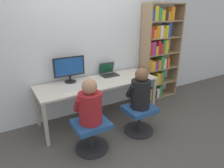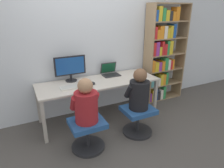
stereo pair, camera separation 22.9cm
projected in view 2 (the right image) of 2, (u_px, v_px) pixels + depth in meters
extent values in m
plane|color=#4C4742|center=(108.00, 127.00, 3.35)|extent=(14.00, 14.00, 0.00)
cube|color=silver|center=(89.00, 43.00, 3.53)|extent=(10.00, 0.05, 2.60)
cube|color=beige|center=(99.00, 82.00, 3.40)|extent=(2.05, 0.70, 0.03)
cube|color=#ADA497|center=(44.00, 122.00, 2.85)|extent=(0.05, 0.05, 0.68)
cube|color=#ADA497|center=(155.00, 97.00, 3.67)|extent=(0.05, 0.05, 0.68)
cube|color=#ADA497|center=(38.00, 105.00, 3.38)|extent=(0.05, 0.05, 0.68)
cube|color=#ADA497|center=(137.00, 86.00, 4.19)|extent=(0.05, 0.05, 0.68)
cylinder|color=black|center=(71.00, 81.00, 3.41)|extent=(0.19, 0.19, 0.01)
cylinder|color=black|center=(71.00, 78.00, 3.39)|extent=(0.04, 0.04, 0.09)
cube|color=black|center=(70.00, 66.00, 3.31)|extent=(0.52, 0.02, 0.32)
cube|color=#19478C|center=(70.00, 66.00, 3.30)|extent=(0.47, 0.01, 0.28)
cube|color=#2D2D30|center=(111.00, 75.00, 3.67)|extent=(0.31, 0.21, 0.02)
cube|color=black|center=(111.00, 75.00, 3.67)|extent=(0.27, 0.16, 0.00)
cube|color=#2D2D30|center=(108.00, 68.00, 3.74)|extent=(0.31, 0.06, 0.20)
cube|color=#144C2D|center=(108.00, 68.00, 3.73)|extent=(0.27, 0.05, 0.17)
cube|color=silver|center=(75.00, 87.00, 3.13)|extent=(0.46, 0.17, 0.02)
cube|color=#BAB8AD|center=(75.00, 86.00, 3.12)|extent=(0.42, 0.13, 0.00)
ellipsoid|color=black|center=(93.00, 83.00, 3.26)|extent=(0.07, 0.11, 0.04)
cylinder|color=#262628|center=(88.00, 146.00, 2.86)|extent=(0.47, 0.47, 0.04)
cylinder|color=#262628|center=(88.00, 135.00, 2.80)|extent=(0.05, 0.05, 0.33)
cube|color=#234C84|center=(87.00, 123.00, 2.73)|extent=(0.47, 0.41, 0.07)
cylinder|color=#262628|center=(137.00, 131.00, 3.22)|extent=(0.47, 0.47, 0.04)
cylinder|color=#262628|center=(138.00, 121.00, 3.15)|extent=(0.05, 0.05, 0.33)
cube|color=#234C84|center=(138.00, 110.00, 3.08)|extent=(0.47, 0.41, 0.07)
cylinder|color=maroon|center=(86.00, 107.00, 2.64)|extent=(0.31, 0.31, 0.42)
sphere|color=#A87A56|center=(85.00, 86.00, 2.53)|extent=(0.20, 0.20, 0.20)
cylinder|color=maroon|center=(74.00, 103.00, 2.61)|extent=(0.09, 0.20, 0.24)
cylinder|color=maroon|center=(95.00, 99.00, 2.73)|extent=(0.09, 0.20, 0.24)
cylinder|color=black|center=(139.00, 95.00, 2.99)|extent=(0.30, 0.30, 0.44)
sphere|color=brown|center=(140.00, 75.00, 2.88)|extent=(0.20, 0.20, 0.20)
cylinder|color=black|center=(129.00, 91.00, 2.96)|extent=(0.08, 0.20, 0.25)
cylinder|color=black|center=(145.00, 88.00, 3.08)|extent=(0.08, 0.20, 0.25)
cube|color=#997A56|center=(148.00, 56.00, 3.96)|extent=(0.02, 0.30, 1.97)
cube|color=#997A56|center=(180.00, 52.00, 4.31)|extent=(0.02, 0.30, 1.97)
cube|color=#997A56|center=(161.00, 97.00, 4.48)|extent=(0.83, 0.29, 0.02)
cube|color=#997A56|center=(162.00, 83.00, 4.36)|extent=(0.83, 0.29, 0.02)
cube|color=#997A56|center=(164.00, 69.00, 4.25)|extent=(0.83, 0.29, 0.02)
cube|color=#997A56|center=(165.00, 54.00, 4.13)|extent=(0.83, 0.29, 0.02)
cube|color=#997A56|center=(167.00, 38.00, 4.02)|extent=(0.83, 0.29, 0.02)
cube|color=#997A56|center=(168.00, 21.00, 3.90)|extent=(0.83, 0.29, 0.02)
cube|color=#997A56|center=(170.00, 3.00, 3.79)|extent=(0.83, 0.29, 0.02)
cube|color=#8C338C|center=(149.00, 97.00, 4.23)|extent=(0.04, 0.16, 0.18)
cube|color=gold|center=(150.00, 94.00, 4.28)|extent=(0.06, 0.24, 0.24)
cube|color=#1E4C9E|center=(154.00, 94.00, 4.29)|extent=(0.07, 0.20, 0.25)
cube|color=#262628|center=(156.00, 95.00, 4.34)|extent=(0.07, 0.21, 0.17)
cube|color=silver|center=(159.00, 93.00, 4.37)|extent=(0.07, 0.22, 0.21)
cube|color=#2D8C47|center=(162.00, 92.00, 4.36)|extent=(0.06, 0.17, 0.27)
cube|color=teal|center=(150.00, 81.00, 4.15)|extent=(0.08, 0.24, 0.23)
cube|color=teal|center=(153.00, 81.00, 4.19)|extent=(0.09, 0.22, 0.19)
cube|color=silver|center=(157.00, 81.00, 4.21)|extent=(0.05, 0.19, 0.17)
cube|color=gold|center=(159.00, 79.00, 4.23)|extent=(0.07, 0.21, 0.24)
cube|color=orange|center=(162.00, 79.00, 4.25)|extent=(0.06, 0.18, 0.23)
cube|color=#2D8C47|center=(164.00, 77.00, 4.29)|extent=(0.06, 0.24, 0.26)
cube|color=orange|center=(151.00, 66.00, 4.01)|extent=(0.06, 0.19, 0.23)
cube|color=gold|center=(154.00, 66.00, 4.05)|extent=(0.09, 0.19, 0.19)
cube|color=#8C338C|center=(157.00, 66.00, 4.11)|extent=(0.07, 0.24, 0.18)
cube|color=orange|center=(160.00, 65.00, 4.13)|extent=(0.07, 0.22, 0.19)
cube|color=#2D8C47|center=(164.00, 63.00, 4.14)|extent=(0.07, 0.19, 0.26)
cube|color=silver|center=(166.00, 64.00, 4.20)|extent=(0.06, 0.24, 0.21)
cube|color=red|center=(169.00, 64.00, 4.20)|extent=(0.05, 0.17, 0.18)
cube|color=orange|center=(170.00, 63.00, 4.24)|extent=(0.04, 0.25, 0.21)
cube|color=red|center=(152.00, 49.00, 3.90)|extent=(0.06, 0.22, 0.26)
cube|color=#8C338C|center=(154.00, 48.00, 3.94)|extent=(0.08, 0.24, 0.26)
cube|color=gold|center=(157.00, 51.00, 3.98)|extent=(0.06, 0.24, 0.17)
cube|color=red|center=(160.00, 48.00, 3.99)|extent=(0.05, 0.24, 0.27)
cube|color=red|center=(162.00, 49.00, 4.02)|extent=(0.07, 0.22, 0.21)
cube|color=#2D8C47|center=(165.00, 47.00, 4.05)|extent=(0.05, 0.25, 0.27)
cube|color=gold|center=(169.00, 47.00, 4.04)|extent=(0.08, 0.17, 0.27)
cube|color=red|center=(153.00, 33.00, 3.78)|extent=(0.05, 0.20, 0.23)
cube|color=orange|center=(156.00, 34.00, 3.81)|extent=(0.06, 0.19, 0.17)
cube|color=orange|center=(159.00, 32.00, 3.85)|extent=(0.09, 0.23, 0.24)
cube|color=silver|center=(163.00, 32.00, 3.88)|extent=(0.08, 0.22, 0.24)
cube|color=gold|center=(165.00, 33.00, 3.93)|extent=(0.06, 0.23, 0.19)
cube|color=gold|center=(168.00, 32.00, 3.95)|extent=(0.07, 0.24, 0.23)
cube|color=#1E4C9E|center=(171.00, 31.00, 3.97)|extent=(0.06, 0.23, 0.26)
cube|color=#1E4C9E|center=(154.00, 16.00, 3.69)|extent=(0.05, 0.24, 0.20)
cube|color=gold|center=(157.00, 14.00, 3.71)|extent=(0.08, 0.24, 0.26)
cube|color=#2D8C47|center=(161.00, 15.00, 3.73)|extent=(0.07, 0.19, 0.23)
cube|color=gold|center=(164.00, 15.00, 3.79)|extent=(0.08, 0.25, 0.19)
cube|color=#262628|center=(168.00, 16.00, 3.81)|extent=(0.07, 0.21, 0.18)
cube|color=orange|center=(171.00, 16.00, 3.84)|extent=(0.07, 0.19, 0.17)
cube|color=orange|center=(175.00, 14.00, 3.85)|extent=(0.09, 0.17, 0.25)
cube|color=#B2B2B7|center=(166.00, 2.00, 3.64)|extent=(0.05, 0.03, 0.02)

